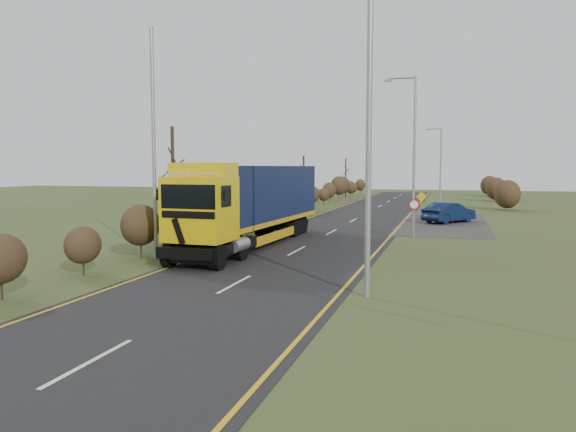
% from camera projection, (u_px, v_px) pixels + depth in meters
% --- Properties ---
extents(ground, '(160.00, 160.00, 0.00)m').
position_uv_depth(ground, '(271.00, 265.00, 22.97)').
color(ground, '#38421C').
rests_on(ground, ground).
extents(road, '(8.00, 120.00, 0.02)m').
position_uv_depth(road, '(324.00, 236.00, 32.53)').
color(road, black).
rests_on(road, ground).
extents(layby, '(6.00, 18.00, 0.02)m').
position_uv_depth(layby, '(443.00, 223.00, 40.28)').
color(layby, '#2B2826').
rests_on(layby, ground).
extents(lane_markings, '(7.52, 116.00, 0.01)m').
position_uv_depth(lane_markings, '(323.00, 236.00, 32.24)').
color(lane_markings, gold).
rests_on(lane_markings, road).
extents(hedgerow, '(2.24, 102.04, 6.05)m').
position_uv_depth(hedgerow, '(214.00, 209.00, 32.05)').
color(hedgerow, '#332416').
rests_on(hedgerow, ground).
extents(lorry, '(3.06, 15.10, 4.18)m').
position_uv_depth(lorry, '(252.00, 200.00, 28.37)').
color(lorry, black).
rests_on(lorry, ground).
extents(car_red_hatchback, '(2.64, 3.74, 1.18)m').
position_uv_depth(car_red_hatchback, '(449.00, 214.00, 40.98)').
color(car_red_hatchback, '#A30812').
rests_on(car_red_hatchback, ground).
extents(car_blue_sedan, '(3.85, 4.56, 1.48)m').
position_uv_depth(car_blue_sedan, '(449.00, 213.00, 40.32)').
color(car_blue_sedan, '#091434').
rests_on(car_blue_sedan, ground).
extents(streetlight_near, '(2.03, 0.19, 9.56)m').
position_uv_depth(streetlight_near, '(365.00, 125.00, 16.90)').
color(streetlight_near, gray).
rests_on(streetlight_near, ground).
extents(streetlight_mid, '(2.12, 0.20, 10.02)m').
position_uv_depth(streetlight_mid, '(412.00, 144.00, 37.10)').
color(streetlight_mid, gray).
rests_on(streetlight_mid, ground).
extents(streetlight_far, '(1.78, 0.18, 8.34)m').
position_uv_depth(streetlight_far, '(440.00, 162.00, 61.77)').
color(streetlight_far, gray).
rests_on(streetlight_far, ground).
extents(left_pole, '(0.16, 0.16, 9.86)m').
position_uv_depth(left_pole, '(154.00, 145.00, 23.87)').
color(left_pole, gray).
rests_on(left_pole, ground).
extents(speed_sign, '(0.61, 0.10, 2.22)m').
position_uv_depth(speed_sign, '(414.00, 211.00, 31.47)').
color(speed_sign, gray).
rests_on(speed_sign, ground).
extents(warning_board, '(0.81, 0.11, 2.12)m').
position_uv_depth(warning_board, '(421.00, 202.00, 43.56)').
color(warning_board, gray).
rests_on(warning_board, ground).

